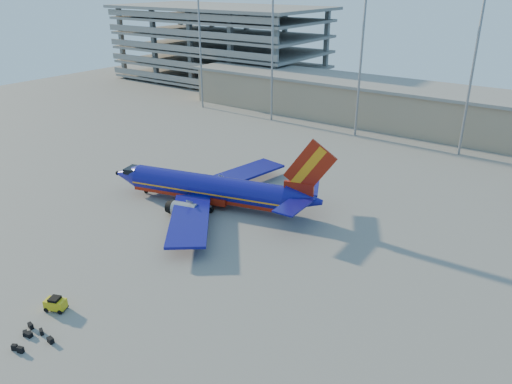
{
  "coord_description": "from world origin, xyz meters",
  "views": [
    {
      "loc": [
        34.43,
        -43.16,
        28.85
      ],
      "look_at": [
        0.99,
        3.72,
        4.0
      ],
      "focal_mm": 35.0,
      "sensor_mm": 36.0,
      "label": 1
    }
  ],
  "objects": [
    {
      "name": "baggage_tug",
      "position": [
        -3.4,
        -22.54,
        0.72
      ],
      "size": [
        2.21,
        1.8,
        1.38
      ],
      "rotation": [
        0.0,
        0.0,
        0.39
      ],
      "color": "gold",
      "rests_on": "ground"
    },
    {
      "name": "light_mast_row",
      "position": [
        5.0,
        46.0,
        17.55
      ],
      "size": [
        101.6,
        1.6,
        28.65
      ],
      "color": "gray",
      "rests_on": "ground"
    },
    {
      "name": "luggage_pile",
      "position": [
        -1.5,
        -26.29,
        0.24
      ],
      "size": [
        3.83,
        3.01,
        0.55
      ],
      "color": "black",
      "rests_on": "ground"
    },
    {
      "name": "terminal_building",
      "position": [
        10.0,
        58.0,
        4.32
      ],
      "size": [
        122.0,
        16.0,
        8.5
      ],
      "color": "gray",
      "rests_on": "ground"
    },
    {
      "name": "parking_garage",
      "position": [
        -62.0,
        74.05,
        11.73
      ],
      "size": [
        62.0,
        32.0,
        21.4
      ],
      "color": "slate",
      "rests_on": "ground"
    },
    {
      "name": "ground",
      "position": [
        0.0,
        0.0,
        0.0
      ],
      "size": [
        220.0,
        220.0,
        0.0
      ],
      "primitive_type": "plane",
      "color": "slate",
      "rests_on": "ground"
    },
    {
      "name": "aircraft_main",
      "position": [
        -6.51,
        4.34,
        2.35
      ],
      "size": [
        31.9,
        30.3,
        11.0
      ],
      "rotation": [
        0.0,
        0.0,
        0.25
      ],
      "color": "navy",
      "rests_on": "ground"
    }
  ]
}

